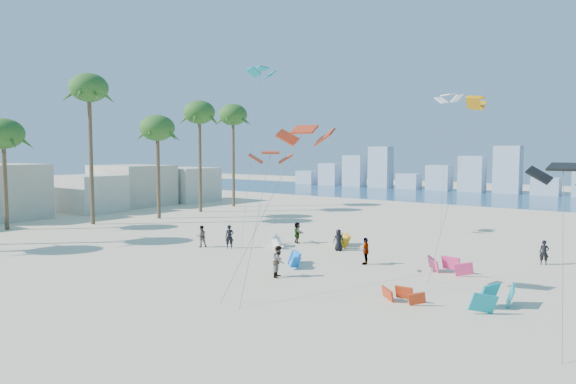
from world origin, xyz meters
The scene contains 10 objects.
ground centered at (0.00, 0.00, 0.00)m, with size 220.00×220.00×0.00m, color beige.
ocean centered at (0.00, 72.00, 0.01)m, with size 220.00×220.00×0.00m, color navy.
kitesurfer_near centered at (-1.96, 15.12, 0.89)m, with size 0.65×0.43×1.78m, color black.
kitesurfer_mid centered at (6.56, 10.44, 0.93)m, with size 0.90×0.70×1.85m, color gray.
kitesurfers_far centered at (9.75, 18.27, 0.87)m, with size 30.85×10.11×1.85m.
grounded_kites centered at (10.71, 15.35, 0.45)m, with size 19.65×12.67×1.05m.
flying_kites centered at (15.84, 21.81, 11.97)m, with size 33.69×33.16×18.63m.
palm_row centered at (-22.08, 16.16, 11.17)m, with size 8.58×44.80×15.18m.
beachfront_buildings centered at (-33.69, 20.82, 2.67)m, with size 11.50×43.00×6.00m.
distant_skyline centered at (-1.19, 82.00, 3.09)m, with size 85.00×3.00×8.40m.
Camera 1 is at (24.82, -12.54, 7.36)m, focal length 31.59 mm.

